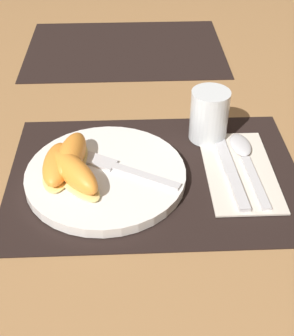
# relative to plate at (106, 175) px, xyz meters

# --- Properties ---
(ground_plane) EXTENTS (3.00, 3.00, 0.00)m
(ground_plane) POSITION_rel_plate_xyz_m (0.08, 0.01, -0.01)
(ground_plane) COLOR #A37547
(placemat) EXTENTS (0.46, 0.32, 0.00)m
(placemat) POSITION_rel_plate_xyz_m (0.08, 0.01, -0.01)
(placemat) COLOR black
(placemat) RESTS_ON ground_plane
(placemat_far) EXTENTS (0.46, 0.32, 0.00)m
(placemat_far) POSITION_rel_plate_xyz_m (0.03, 0.48, -0.01)
(placemat_far) COLOR black
(placemat_far) RESTS_ON ground_plane
(plate) EXTENTS (0.25, 0.25, 0.02)m
(plate) POSITION_rel_plate_xyz_m (0.00, 0.00, 0.00)
(plate) COLOR white
(plate) RESTS_ON placemat
(juice_glass) EXTENTS (0.07, 0.07, 0.09)m
(juice_glass) POSITION_rel_plate_xyz_m (0.17, 0.11, 0.03)
(juice_glass) COLOR silver
(juice_glass) RESTS_ON placemat
(napkin) EXTENTS (0.11, 0.20, 0.00)m
(napkin) POSITION_rel_plate_xyz_m (0.21, 0.01, -0.01)
(napkin) COLOR silver
(napkin) RESTS_ON placemat
(knife) EXTENTS (0.03, 0.20, 0.01)m
(knife) POSITION_rel_plate_xyz_m (0.20, 0.01, -0.00)
(knife) COLOR silver
(knife) RESTS_ON napkin
(spoon) EXTENTS (0.04, 0.19, 0.01)m
(spoon) POSITION_rel_plate_xyz_m (0.23, 0.05, -0.00)
(spoon) COLOR silver
(spoon) RESTS_ON napkin
(fork) EXTENTS (0.17, 0.10, 0.00)m
(fork) POSITION_rel_plate_xyz_m (0.02, 0.01, 0.01)
(fork) COLOR silver
(fork) RESTS_ON plate
(citrus_wedge_0) EXTENTS (0.06, 0.12, 0.04)m
(citrus_wedge_0) POSITION_rel_plate_xyz_m (-0.05, 0.02, 0.03)
(citrus_wedge_0) COLOR #F4DB84
(citrus_wedge_0) RESTS_ON plate
(citrus_wedge_1) EXTENTS (0.05, 0.11, 0.03)m
(citrus_wedge_1) POSITION_rel_plate_xyz_m (-0.07, 0.00, 0.02)
(citrus_wedge_1) COLOR #F4DB84
(citrus_wedge_1) RESTS_ON plate
(citrus_wedge_2) EXTENTS (0.10, 0.12, 0.04)m
(citrus_wedge_2) POSITION_rel_plate_xyz_m (-0.04, -0.02, 0.03)
(citrus_wedge_2) COLOR #F4DB84
(citrus_wedge_2) RESTS_ON plate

